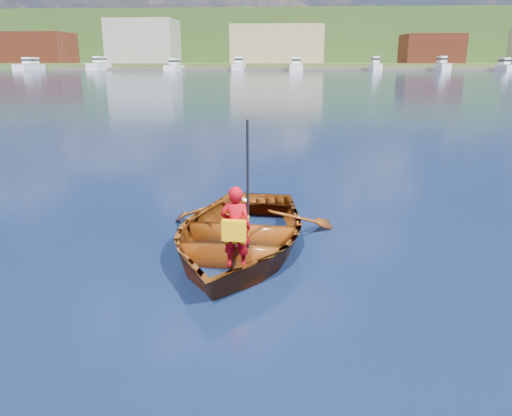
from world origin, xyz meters
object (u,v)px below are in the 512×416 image
at_px(rowboat, 238,233).
at_px(marina_yachts, 233,66).
at_px(dock, 316,69).
at_px(child_paddler, 236,227).

height_order(rowboat, marina_yachts, marina_yachts).
xyz_separation_m(rowboat, marina_yachts, (-16.58, 144.25, 1.10)).
distance_m(rowboat, dock, 149.16).
bearing_deg(child_paddler, dock, 86.93).
bearing_deg(rowboat, child_paddler, -85.68).
height_order(dock, marina_yachts, marina_yachts).
relative_size(rowboat, child_paddler, 2.17).
relative_size(dock, marina_yachts, 1.12).
bearing_deg(marina_yachts, rowboat, -83.44).
bearing_deg(dock, rowboat, -93.11).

